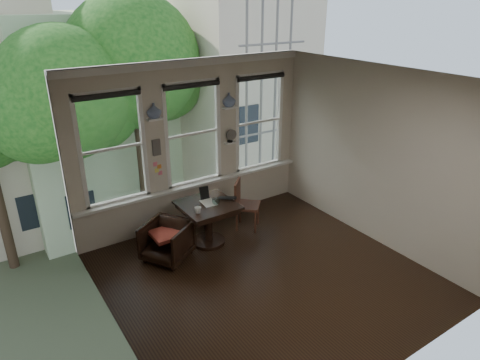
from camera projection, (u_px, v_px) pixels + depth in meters
ground at (265, 276)px, 6.58m from camera, size 4.50×4.50×0.00m
ceiling at (271, 78)px, 5.39m from camera, size 4.50×4.50×0.00m
wall_back at (192, 144)px, 7.71m from camera, size 4.50×0.00×4.50m
wall_front at (404, 263)px, 4.26m from camera, size 4.50×0.00×4.50m
wall_left at (109, 232)px, 4.84m from camera, size 0.00×4.50×4.50m
wall_right at (375, 156)px, 7.13m from camera, size 0.00×4.50×4.50m
window_left at (112, 148)px, 6.89m from camera, size 1.10×0.12×1.90m
window_center at (192, 134)px, 7.63m from camera, size 1.10×0.12×1.90m
window_right at (258, 122)px, 8.36m from camera, size 1.10×0.12×1.90m
shelf_left at (155, 119)px, 7.02m from camera, size 0.26×0.16×0.03m
shelf_right at (229, 107)px, 7.76m from camera, size 0.26×0.16×0.03m
intercom at (156, 147)px, 7.24m from camera, size 0.14×0.06×0.28m
sticky_notes at (158, 166)px, 7.39m from camera, size 0.16×0.01×0.24m
desk_fan at (230, 138)px, 7.97m from camera, size 0.20×0.20×0.24m
vase_left at (154, 111)px, 6.97m from camera, size 0.24×0.24×0.25m
vase_right at (229, 100)px, 7.71m from camera, size 0.24×0.24×0.25m
table at (208, 224)px, 7.31m from camera, size 0.90×0.90×0.75m
armchair_left at (167, 241)px, 6.89m from camera, size 0.96×0.96×0.64m
cushion_red at (166, 234)px, 6.84m from camera, size 0.45×0.45×0.06m
side_chair_right at (248, 205)px, 7.78m from camera, size 0.59×0.59×0.92m
laptop at (227, 199)px, 7.30m from camera, size 0.37×0.34×0.02m
mug at (198, 210)px, 6.85m from camera, size 0.12×0.12×0.10m
drinking_glass at (216, 201)px, 7.14m from camera, size 0.16×0.16×0.10m
tablet at (204, 193)px, 7.32m from camera, size 0.17×0.09×0.22m
papers at (209, 203)px, 7.21m from camera, size 0.25×0.32×0.00m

